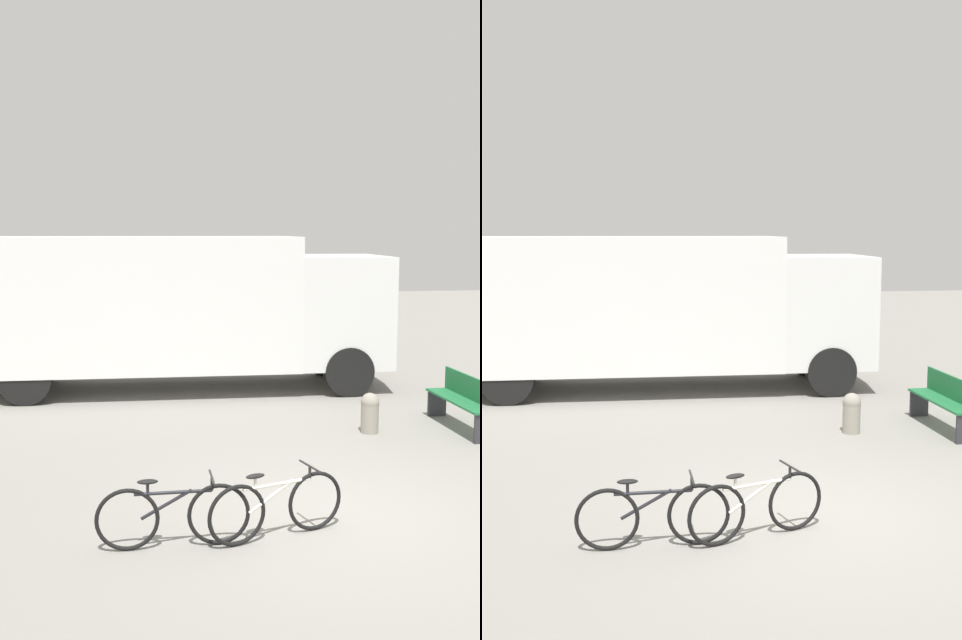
{
  "view_description": "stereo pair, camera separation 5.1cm",
  "coord_description": "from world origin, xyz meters",
  "views": [
    {
      "loc": [
        -2.39,
        -7.73,
        3.32
      ],
      "look_at": [
        -0.52,
        4.91,
        1.72
      ],
      "focal_mm": 40.0,
      "sensor_mm": 36.0,
      "label": 1
    },
    {
      "loc": [
        -2.34,
        -7.74,
        3.32
      ],
      "look_at": [
        -0.52,
        4.91,
        1.72
      ],
      "focal_mm": 40.0,
      "sensor_mm": 36.0,
      "label": 2
    }
  ],
  "objects": [
    {
      "name": "ground_plane",
      "position": [
        0.0,
        0.0,
        0.0
      ],
      "size": [
        60.0,
        60.0,
        0.0
      ],
      "primitive_type": "plane",
      "color": "gray"
    },
    {
      "name": "delivery_truck",
      "position": [
        -1.74,
        7.07,
        1.79
      ],
      "size": [
        9.05,
        2.6,
        3.21
      ],
      "rotation": [
        0.0,
        0.0,
        -0.03
      ],
      "color": "white",
      "rests_on": "ground"
    },
    {
      "name": "park_bench",
      "position": [
        3.05,
        3.32,
        0.51
      ],
      "size": [
        0.44,
        1.81,
        0.9
      ],
      "rotation": [
        0.0,
        0.0,
        1.59
      ],
      "color": "#1E6638",
      "rests_on": "ground"
    },
    {
      "name": "bicycle_near",
      "position": [
        -2.04,
        -0.55,
        0.36
      ],
      "size": [
        1.63,
        0.44,
        0.76
      ],
      "rotation": [
        0.0,
        0.0,
        0.01
      ],
      "color": "black",
      "rests_on": "ground"
    },
    {
      "name": "bicycle_middle",
      "position": [
        -0.92,
        -0.47,
        0.36
      ],
      "size": [
        1.58,
        0.59,
        0.76
      ],
      "rotation": [
        0.0,
        0.0,
        0.3
      ],
      "color": "black",
      "rests_on": "ground"
    },
    {
      "name": "bollard_near_bench",
      "position": [
        1.41,
        3.32,
        0.36
      ],
      "size": [
        0.31,
        0.31,
        0.67
      ],
      "color": "gray",
      "rests_on": "ground"
    }
  ]
}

